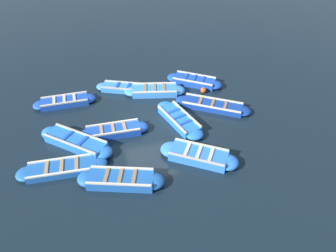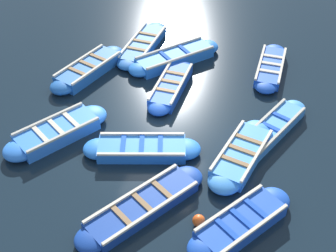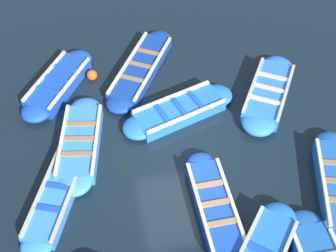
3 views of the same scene
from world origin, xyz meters
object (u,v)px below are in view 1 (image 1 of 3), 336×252
object	(u,v)px
boat_stern_in	(155,91)
buoy_orange_near	(203,90)
boat_end_of_row	(129,88)
boat_near_quay	(194,81)
boat_tucked	(199,156)
boat_alongside	(76,142)
boat_mid_row	(179,119)
boat_far_corner	(113,131)
boat_drifting	(121,180)
boat_broadside	(212,106)
boat_inner_gap	(62,168)
boat_bow_out	(65,102)

from	to	relation	value
boat_stern_in	buoy_orange_near	world-z (taller)	boat_stern_in
boat_end_of_row	boat_near_quay	bearing A→B (deg)	-1.80
boat_near_quay	buoy_orange_near	size ratio (longest dim) A/B	9.99
boat_tucked	boat_alongside	bearing A→B (deg)	157.91
boat_mid_row	boat_far_corner	distance (m)	3.24
boat_stern_in	boat_end_of_row	bearing A→B (deg)	155.95
boat_drifting	boat_stern_in	xyz separation A→B (m)	(2.58, 6.09, -0.02)
boat_tucked	boat_stern_in	size ratio (longest dim) A/B	0.99
boat_drifting	boat_alongside	distance (m)	3.19
boat_drifting	boat_alongside	size ratio (longest dim) A/B	1.04
boat_end_of_row	boat_broadside	xyz separation A→B (m)	(4.01, -2.62, 0.00)
boat_end_of_row	boat_mid_row	xyz separation A→B (m)	(2.02, -3.40, 0.02)
boat_broadside	boat_near_quay	xyz separation A→B (m)	(-0.24, 2.50, 0.03)
boat_inner_gap	boat_alongside	size ratio (longest dim) A/B	1.07
boat_near_quay	boat_alongside	distance (m)	7.74
boat_broadside	boat_alongside	distance (m)	7.07
boat_mid_row	boat_inner_gap	bearing A→B (deg)	-159.27
boat_mid_row	boat_alongside	size ratio (longest dim) A/B	1.03
boat_end_of_row	boat_stern_in	world-z (taller)	boat_stern_in
boat_broadside	buoy_orange_near	xyz separation A→B (m)	(-0.01, 1.49, 0.01)
boat_alongside	boat_end_of_row	bearing A→B (deg)	53.84
boat_broadside	boat_near_quay	bearing A→B (deg)	95.54
boat_bow_out	buoy_orange_near	world-z (taller)	boat_bow_out
boat_near_quay	boat_far_corner	bearing A→B (deg)	-145.17
boat_tucked	boat_bow_out	size ratio (longest dim) A/B	1.05
buoy_orange_near	boat_drifting	bearing A→B (deg)	-133.14
boat_bow_out	buoy_orange_near	size ratio (longest dim) A/B	10.19
boat_end_of_row	buoy_orange_near	distance (m)	4.15
boat_tucked	boat_mid_row	bearing A→B (deg)	93.56
boat_mid_row	boat_near_quay	distance (m)	3.72
boat_bow_out	buoy_orange_near	bearing A→B (deg)	-4.46
boat_mid_row	boat_inner_gap	xyz separation A→B (m)	(-5.52, -2.09, -0.02)
boat_stern_in	boat_inner_gap	distance (m)	6.88
boat_mid_row	boat_broadside	world-z (taller)	boat_mid_row
boat_near_quay	boat_inner_gap	xyz separation A→B (m)	(-7.26, -5.37, -0.04)
boat_mid_row	boat_alongside	world-z (taller)	boat_alongside
boat_mid_row	boat_near_quay	bearing A→B (deg)	62.02
boat_end_of_row	boat_tucked	bearing A→B (deg)	-70.21
boat_mid_row	boat_tucked	bearing A→B (deg)	-86.44
boat_inner_gap	boat_far_corner	xyz separation A→B (m)	(2.28, 1.91, 0.03)
boat_alongside	boat_tucked	bearing A→B (deg)	-22.09
boat_bow_out	boat_alongside	bearing A→B (deg)	-81.14
boat_tucked	boat_inner_gap	size ratio (longest dim) A/B	0.92
boat_tucked	boat_near_quay	world-z (taller)	boat_tucked
boat_stern_in	boat_far_corner	bearing A→B (deg)	-130.78
boat_broadside	boat_inner_gap	xyz separation A→B (m)	(-7.50, -2.87, -0.00)
buoy_orange_near	boat_alongside	bearing A→B (deg)	-157.44
boat_bow_out	boat_inner_gap	size ratio (longest dim) A/B	0.88
boat_broadside	boat_alongside	xyz separation A→B (m)	(-6.93, -1.38, 0.05)
boat_tucked	boat_alongside	xyz separation A→B (m)	(-5.11, 2.08, 0.00)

